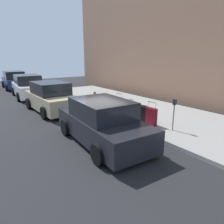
# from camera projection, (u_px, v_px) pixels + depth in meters

# --- Properties ---
(ground_plane) EXTENTS (40.00, 40.00, 0.00)m
(ground_plane) POSITION_uv_depth(u_px,v_px,m) (96.00, 114.00, 10.87)
(ground_plane) COLOR black
(sidewalk_curb) EXTENTS (18.00, 5.00, 0.14)m
(sidewalk_curb) POSITION_uv_depth(u_px,v_px,m) (131.00, 107.00, 12.25)
(sidewalk_curb) COLOR gray
(sidewalk_curb) RESTS_ON ground_plane
(building_facade_sidewalk_side) EXTENTS (24.00, 3.00, 12.00)m
(building_facade_sidewalk_side) POSITION_uv_depth(u_px,v_px,m) (188.00, 10.00, 13.31)
(building_facade_sidewalk_side) COLOR #936B51
(building_facade_sidewalk_side) RESTS_ON ground_plane
(suitcase_maroon_0) EXTENTS (0.50, 0.23, 1.04)m
(suitcase_maroon_0) POSITION_uv_depth(u_px,v_px,m) (151.00, 117.00, 8.67)
(suitcase_maroon_0) COLOR maroon
(suitcase_maroon_0) RESTS_ON sidewalk_curb
(suitcase_black_1) EXTENTS (0.43, 0.25, 0.81)m
(suitcase_black_1) POSITION_uv_depth(u_px,v_px,m) (143.00, 114.00, 9.07)
(suitcase_black_1) COLOR black
(suitcase_black_1) RESTS_ON sidewalk_curb
(suitcase_navy_2) EXTENTS (0.45, 0.28, 0.86)m
(suitcase_navy_2) POSITION_uv_depth(u_px,v_px,m) (135.00, 114.00, 9.44)
(suitcase_navy_2) COLOR navy
(suitcase_navy_2) RESTS_ON sidewalk_curb
(suitcase_red_3) EXTENTS (0.36, 0.19, 0.91)m
(suitcase_red_3) POSITION_uv_depth(u_px,v_px,m) (131.00, 110.00, 9.84)
(suitcase_red_3) COLOR red
(suitcase_red_3) RESTS_ON sidewalk_curb
(suitcase_silver_4) EXTENTS (0.44, 0.26, 0.82)m
(suitcase_silver_4) POSITION_uv_depth(u_px,v_px,m) (125.00, 109.00, 10.19)
(suitcase_silver_4) COLOR #9EA0A8
(suitcase_silver_4) RESTS_ON sidewalk_curb
(suitcase_olive_5) EXTENTS (0.49, 0.23, 1.05)m
(suitcase_olive_5) POSITION_uv_depth(u_px,v_px,m) (119.00, 106.00, 10.57)
(suitcase_olive_5) COLOR #59601E
(suitcase_olive_5) RESTS_ON sidewalk_curb
(suitcase_teal_6) EXTENTS (0.39, 0.27, 0.81)m
(suitcase_teal_6) POSITION_uv_depth(u_px,v_px,m) (113.00, 106.00, 10.94)
(suitcase_teal_6) COLOR #0F606B
(suitcase_teal_6) RESTS_ON sidewalk_curb
(fire_hydrant) EXTENTS (0.39, 0.21, 0.73)m
(fire_hydrant) POSITION_uv_depth(u_px,v_px,m) (104.00, 101.00, 11.62)
(fire_hydrant) COLOR #D89E0C
(fire_hydrant) RESTS_ON sidewalk_curb
(bollard_post) EXTENTS (0.15, 0.15, 0.84)m
(bollard_post) POSITION_uv_depth(u_px,v_px,m) (95.00, 99.00, 12.12)
(bollard_post) COLOR brown
(bollard_post) RESTS_ON sidewalk_curb
(parking_meter) EXTENTS (0.12, 0.09, 1.27)m
(parking_meter) POSITION_uv_depth(u_px,v_px,m) (174.00, 110.00, 7.95)
(parking_meter) COLOR slate
(parking_meter) RESTS_ON sidewalk_curb
(parked_car_charcoal_0) EXTENTS (4.42, 2.18, 1.57)m
(parked_car_charcoal_0) POSITION_uv_depth(u_px,v_px,m) (102.00, 123.00, 7.20)
(parked_car_charcoal_0) COLOR black
(parked_car_charcoal_0) RESTS_ON ground_plane
(parked_car_beige_1) EXTENTS (4.27, 2.11, 1.65)m
(parked_car_beige_1) POSITION_uv_depth(u_px,v_px,m) (51.00, 98.00, 11.38)
(parked_car_beige_1) COLOR tan
(parked_car_beige_1) RESTS_ON ground_plane
(parked_car_white_2) EXTENTS (4.48, 2.24, 1.68)m
(parked_car_white_2) POSITION_uv_depth(u_px,v_px,m) (28.00, 87.00, 15.42)
(parked_car_white_2) COLOR silver
(parked_car_white_2) RESTS_ON ground_plane
(parked_car_navy_3) EXTENTS (4.49, 2.10, 1.66)m
(parked_car_navy_3) POSITION_uv_depth(u_px,v_px,m) (14.00, 80.00, 19.59)
(parked_car_navy_3) COLOR #141E4C
(parked_car_navy_3) RESTS_ON ground_plane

